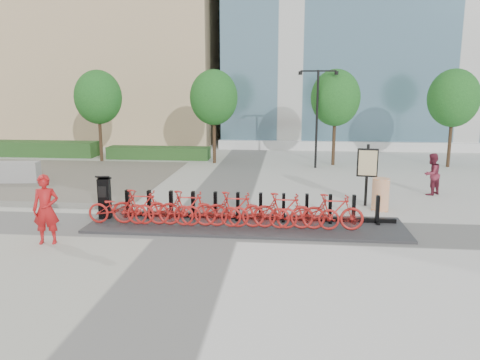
# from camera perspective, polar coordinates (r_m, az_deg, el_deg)

# --- Properties ---
(ground) EXTENTS (120.00, 120.00, 0.00)m
(ground) POSITION_cam_1_polar(r_m,az_deg,el_deg) (14.29, -4.63, -5.84)
(ground) COLOR silver
(gravel_patch) EXTENTS (14.00, 14.00, 0.00)m
(gravel_patch) POSITION_cam_1_polar(r_m,az_deg,el_deg) (24.31, -25.28, 0.33)
(gravel_patch) COLOR #504E45
(gravel_patch) RESTS_ON ground
(hedge_a) EXTENTS (10.00, 1.40, 0.90)m
(hedge_a) POSITION_cam_1_polar(r_m,az_deg,el_deg) (31.80, -25.58, 3.50)
(hedge_a) COLOR #174216
(hedge_a) RESTS_ON ground
(hedge_b) EXTENTS (6.00, 1.20, 0.70)m
(hedge_b) POSITION_cam_1_polar(r_m,az_deg,el_deg) (27.92, -9.87, 3.29)
(hedge_b) COLOR #174216
(hedge_b) RESTS_ON ground
(tree_0) EXTENTS (2.60, 2.60, 5.10)m
(tree_0) POSITION_cam_1_polar(r_m,az_deg,el_deg) (27.51, -16.91, 9.63)
(tree_0) COLOR #3E2F1C
(tree_0) RESTS_ON ground
(tree_1) EXTENTS (2.60, 2.60, 5.10)m
(tree_1) POSITION_cam_1_polar(r_m,az_deg,el_deg) (25.73, -3.21, 10.00)
(tree_1) COLOR #3E2F1C
(tree_1) RESTS_ON ground
(tree_2) EXTENTS (2.60, 2.60, 5.10)m
(tree_2) POSITION_cam_1_polar(r_m,az_deg,el_deg) (25.54, 11.57, 9.78)
(tree_2) COLOR #3E2F1C
(tree_2) RESTS_ON ground
(tree_3) EXTENTS (2.60, 2.60, 5.10)m
(tree_3) POSITION_cam_1_polar(r_m,az_deg,el_deg) (26.79, 24.60, 9.05)
(tree_3) COLOR #3E2F1C
(tree_3) RESTS_ON ground
(streetlamp) EXTENTS (2.00, 0.20, 5.00)m
(streetlamp) POSITION_cam_1_polar(r_m,az_deg,el_deg) (24.48, 9.40, 8.73)
(streetlamp) COLOR black
(streetlamp) RESTS_ON ground
(dock_pad) EXTENTS (9.60, 2.40, 0.08)m
(dock_pad) POSITION_cam_1_polar(r_m,az_deg,el_deg) (14.39, 0.71, -5.50)
(dock_pad) COLOR #303033
(dock_pad) RESTS_ON ground
(dock_rail_posts) EXTENTS (8.02, 0.50, 0.85)m
(dock_rail_posts) POSITION_cam_1_polar(r_m,az_deg,el_deg) (14.71, 1.11, -3.24)
(dock_rail_posts) COLOR black
(dock_rail_posts) RESTS_ON dock_pad
(bike_0) EXTENTS (1.85, 0.64, 0.97)m
(bike_0) POSITION_cam_1_polar(r_m,az_deg,el_deg) (14.77, -14.69, -3.32)
(bike_0) COLOR #AF1E1A
(bike_0) RESTS_ON dock_pad
(bike_1) EXTENTS (1.79, 0.51, 1.08)m
(bike_1) POSITION_cam_1_polar(r_m,az_deg,el_deg) (14.52, -12.03, -3.23)
(bike_1) COLOR #AF1E1A
(bike_1) RESTS_ON dock_pad
(bike_2) EXTENTS (1.85, 0.64, 0.97)m
(bike_2) POSITION_cam_1_polar(r_m,az_deg,el_deg) (14.33, -9.28, -3.54)
(bike_2) COLOR #AF1E1A
(bike_2) RESTS_ON dock_pad
(bike_3) EXTENTS (1.79, 0.51, 1.08)m
(bike_3) POSITION_cam_1_polar(r_m,az_deg,el_deg) (14.15, -6.46, -3.43)
(bike_3) COLOR #AF1E1A
(bike_3) RESTS_ON dock_pad
(bike_4) EXTENTS (1.85, 0.64, 0.97)m
(bike_4) POSITION_cam_1_polar(r_m,az_deg,el_deg) (14.03, -3.58, -3.74)
(bike_4) COLOR #AF1E1A
(bike_4) RESTS_ON dock_pad
(bike_5) EXTENTS (1.79, 0.51, 1.08)m
(bike_5) POSITION_cam_1_polar(r_m,az_deg,el_deg) (13.92, -0.65, -3.61)
(bike_5) COLOR #AF1E1A
(bike_5) RESTS_ON dock_pad
(bike_6) EXTENTS (1.85, 0.64, 0.97)m
(bike_6) POSITION_cam_1_polar(r_m,az_deg,el_deg) (13.88, 2.31, -3.90)
(bike_6) COLOR #AF1E1A
(bike_6) RESTS_ON dock_pad
(bike_7) EXTENTS (1.79, 0.51, 1.08)m
(bike_7) POSITION_cam_1_polar(r_m,az_deg,el_deg) (13.84, 5.30, -3.75)
(bike_7) COLOR #AF1E1A
(bike_7) RESTS_ON dock_pad
(bike_8) EXTENTS (1.85, 0.64, 0.97)m
(bike_8) POSITION_cam_1_polar(r_m,az_deg,el_deg) (13.87, 8.28, -4.02)
(bike_8) COLOR #AF1E1A
(bike_8) RESTS_ON dock_pad
(bike_9) EXTENTS (1.79, 0.51, 1.08)m
(bike_9) POSITION_cam_1_polar(r_m,az_deg,el_deg) (13.91, 11.25, -3.86)
(bike_9) COLOR #AF1E1A
(bike_9) RESTS_ON dock_pad
(kiosk) EXTENTS (0.47, 0.41, 1.40)m
(kiosk) POSITION_cam_1_polar(r_m,az_deg,el_deg) (15.44, -16.19, -2.05)
(kiosk) COLOR black
(kiosk) RESTS_ON dock_pad
(worker_red) EXTENTS (0.77, 0.58, 1.91)m
(worker_red) POSITION_cam_1_polar(r_m,az_deg,el_deg) (13.67, -22.58, -3.33)
(worker_red) COLOR #AF1517
(worker_red) RESTS_ON ground
(pedestrian) EXTENTS (1.02, 1.00, 1.65)m
(pedestrian) POSITION_cam_1_polar(r_m,az_deg,el_deg) (19.80, 22.31, 0.67)
(pedestrian) COLOR maroon
(pedestrian) RESTS_ON ground
(construction_barrel) EXTENTS (0.58, 0.58, 1.12)m
(construction_barrel) POSITION_cam_1_polar(r_m,az_deg,el_deg) (16.78, 16.75, -1.70)
(construction_barrel) COLOR orange
(construction_barrel) RESTS_ON ground
(jersey_barrier) EXTENTS (2.46, 0.98, 0.92)m
(jersey_barrier) POSITION_cam_1_polar(r_m,az_deg,el_deg) (23.11, -26.09, 0.88)
(jersey_barrier) COLOR gray
(jersey_barrier) RESTS_ON ground
(map_sign) EXTENTS (0.73, 0.19, 2.21)m
(map_sign) POSITION_cam_1_polar(r_m,az_deg,el_deg) (17.12, 15.26, 1.73)
(map_sign) COLOR black
(map_sign) RESTS_ON ground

